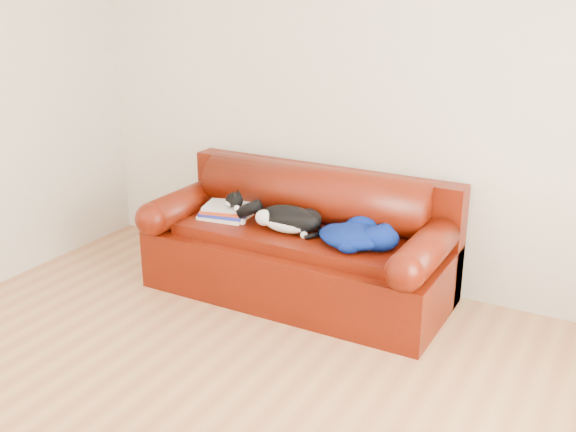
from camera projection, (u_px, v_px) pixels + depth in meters
name	position (u px, v px, depth m)	size (l,w,h in m)	color
ground	(200.00, 414.00, 3.49)	(4.50, 4.50, 0.00)	#9C603E
room_shell	(208.00, 93.00, 2.89)	(4.52, 4.02, 2.61)	beige
sofa_base	(298.00, 263.00, 4.75)	(2.10, 0.90, 0.50)	#370E02
sofa_back	(314.00, 212.00, 4.85)	(2.10, 1.01, 0.88)	#370E02
book_stack	(226.00, 211.00, 4.85)	(0.37, 0.31, 0.10)	beige
cat	(288.00, 220.00, 4.57)	(0.64, 0.35, 0.23)	black
blanket	(357.00, 235.00, 4.34)	(0.63, 0.53, 0.16)	#021146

